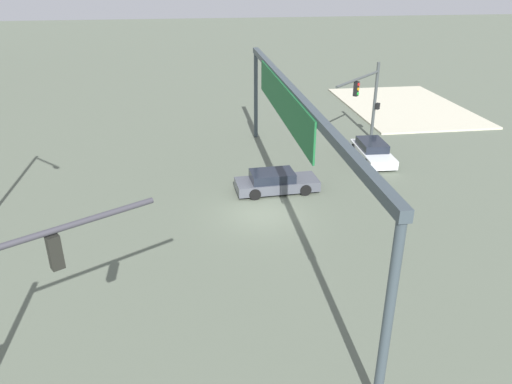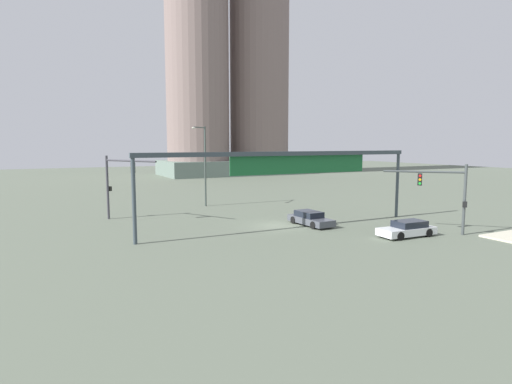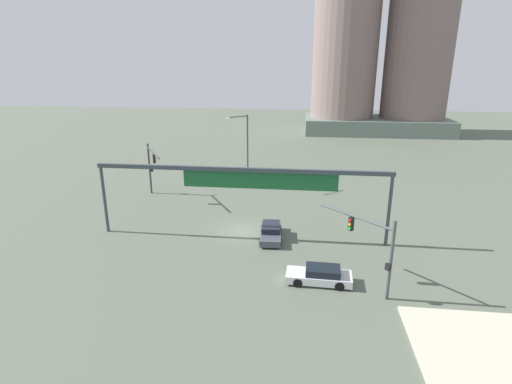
# 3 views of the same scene
# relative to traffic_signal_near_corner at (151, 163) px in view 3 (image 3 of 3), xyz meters

# --- Properties ---
(ground_plane) EXTENTS (207.31, 207.31, 0.00)m
(ground_plane) POSITION_rel_traffic_signal_near_corner_xyz_m (11.81, -8.72, -4.01)
(ground_plane) COLOR #596252
(traffic_signal_near_corner) EXTENTS (3.46, 5.75, 5.94)m
(traffic_signal_near_corner) POSITION_rel_traffic_signal_near_corner_xyz_m (0.00, 0.00, 0.00)
(traffic_signal_near_corner) COLOR #38373F
(traffic_signal_near_corner) RESTS_ON ground
(traffic_signal_opposite_side) EXTENTS (4.47, 4.68, 5.48)m
(traffic_signal_opposite_side) POSITION_rel_traffic_signal_near_corner_xyz_m (21.68, -17.57, -0.42)
(traffic_signal_opposite_side) COLOR #3D4344
(traffic_signal_opposite_side) RESTS_ON ground
(streetlamp_curved_arm) EXTENTS (2.29, 2.14, 8.95)m
(streetlamp_curved_arm) POSITION_rel_traffic_signal_near_corner_xyz_m (10.04, 4.76, 1.18)
(streetlamp_curved_arm) COLOR #39443F
(streetlamp_curved_arm) RESTS_ON ground
(overhead_sign_gantry) EXTENTS (25.14, 0.43, 6.40)m
(overhead_sign_gantry) POSITION_rel_traffic_signal_near_corner_xyz_m (12.30, -10.11, 1.44)
(overhead_sign_gantry) COLOR #364148
(overhead_sign_gantry) RESTS_ON ground
(sedan_car_approaching) EXTENTS (2.06, 4.67, 1.21)m
(sedan_car_approaching) POSITION_rel_traffic_signal_near_corner_xyz_m (14.39, -9.91, -3.44)
(sedan_car_approaching) COLOR #464952
(sedan_car_approaching) RESTS_ON ground
(sedan_car_waiting_far) EXTENTS (4.61, 1.98, 1.21)m
(sedan_car_waiting_far) POSITION_rel_traffic_signal_near_corner_xyz_m (18.42, -17.03, -3.44)
(sedan_car_waiting_far) COLOR silver
(sedan_car_waiting_far) RESTS_ON ground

